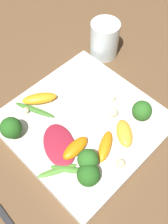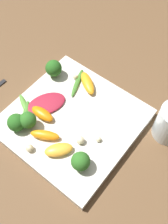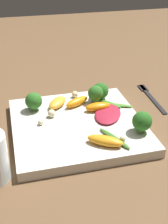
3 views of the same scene
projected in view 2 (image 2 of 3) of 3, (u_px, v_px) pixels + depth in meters
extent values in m
plane|color=brown|center=(73.00, 123.00, 0.65)|extent=(2.40, 2.40, 0.00)
cube|color=silver|center=(73.00, 121.00, 0.64)|extent=(0.30, 0.30, 0.02)
ellipsoid|color=maroon|center=(46.00, 104.00, 0.65)|extent=(0.11, 0.10, 0.01)
ellipsoid|color=orange|center=(45.00, 135.00, 0.60)|extent=(0.05, 0.07, 0.02)
ellipsoid|color=#FCAD33|center=(59.00, 150.00, 0.58)|extent=(0.07, 0.06, 0.02)
ellipsoid|color=orange|center=(42.00, 114.00, 0.63)|extent=(0.03, 0.06, 0.02)
ellipsoid|color=orange|center=(88.00, 83.00, 0.68)|extent=(0.06, 0.08, 0.02)
cylinder|color=#7A9E51|center=(29.00, 124.00, 0.62)|extent=(0.01, 0.01, 0.02)
sphere|color=#2D6B23|center=(28.00, 120.00, 0.60)|extent=(0.04, 0.04, 0.04)
cylinder|color=#7A9E51|center=(54.00, 73.00, 0.70)|extent=(0.02, 0.02, 0.01)
sphere|color=#26601E|center=(54.00, 68.00, 0.68)|extent=(0.04, 0.04, 0.04)
cylinder|color=#7A9E51|center=(18.00, 126.00, 0.62)|extent=(0.01, 0.01, 0.01)
sphere|color=#26601E|center=(16.00, 123.00, 0.60)|extent=(0.04, 0.04, 0.04)
cylinder|color=#7A9E51|center=(81.00, 164.00, 0.57)|extent=(0.01, 0.01, 0.01)
sphere|color=#2D6B23|center=(81.00, 161.00, 0.55)|extent=(0.04, 0.04, 0.04)
ellipsoid|color=#3D7528|center=(77.00, 83.00, 0.69)|extent=(0.09, 0.05, 0.01)
ellipsoid|color=#47842D|center=(26.00, 113.00, 0.64)|extent=(0.06, 0.05, 0.01)
ellipsoid|color=#518E33|center=(25.00, 106.00, 0.65)|extent=(0.05, 0.07, 0.01)
sphere|color=beige|center=(30.00, 148.00, 0.58)|extent=(0.02, 0.02, 0.02)
sphere|color=beige|center=(80.00, 140.00, 0.59)|extent=(0.02, 0.02, 0.02)
sphere|color=beige|center=(98.00, 139.00, 0.60)|extent=(0.01, 0.01, 0.01)
sphere|color=beige|center=(75.00, 77.00, 0.69)|extent=(0.01, 0.01, 0.01)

